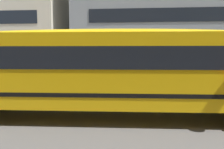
# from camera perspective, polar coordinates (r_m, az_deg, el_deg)

# --- Properties ---
(ground_plane) EXTENTS (400.00, 400.00, 0.00)m
(ground_plane) POSITION_cam_1_polar(r_m,az_deg,el_deg) (9.26, 7.18, -7.54)
(ground_plane) COLOR #54514F
(sidewalk_far) EXTENTS (120.00, 3.00, 0.01)m
(sidewalk_far) POSITION_cam_1_polar(r_m,az_deg,el_deg) (17.17, 6.14, -1.59)
(sidewalk_far) COLOR gray
(sidewalk_far) RESTS_ON ground_plane
(lane_centreline) EXTENTS (110.00, 0.16, 0.01)m
(lane_centreline) POSITION_cam_1_polar(r_m,az_deg,el_deg) (9.26, 7.18, -7.52)
(lane_centreline) COLOR silver
(lane_centreline) RESTS_ON ground_plane
(school_bus) EXTENTS (12.56, 2.99, 2.79)m
(school_bus) POSITION_cam_1_polar(r_m,az_deg,el_deg) (7.20, 0.36, 2.20)
(school_bus) COLOR yellow
(school_bus) RESTS_ON ground_plane
(apartment_block_far_centre) EXTENTS (20.63, 9.86, 13.30)m
(apartment_block_far_centre) POSITION_cam_1_polar(r_m,az_deg,el_deg) (24.45, 17.74, 15.88)
(apartment_block_far_centre) COLOR gray
(apartment_block_far_centre) RESTS_ON ground_plane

